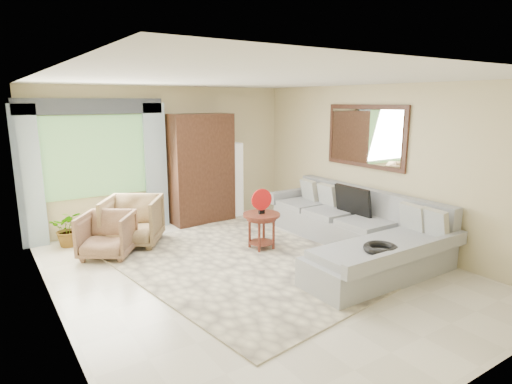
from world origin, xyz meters
TOP-DOWN VIEW (x-y plane):
  - ground at (0.00, 0.00)m, footprint 6.00×6.00m
  - area_rug at (0.03, 0.36)m, footprint 3.51×4.37m
  - sectional_sofa at (1.78, -0.18)m, footprint 2.30×3.46m
  - tv_screen at (2.05, 0.17)m, footprint 0.14×0.74m
  - garden_hose at (1.00, -1.33)m, footprint 0.43×0.43m
  - coffee_table at (0.60, 0.72)m, footprint 0.59×0.59m
  - red_disc at (0.60, 0.72)m, footprint 0.34×0.09m
  - armchair_left at (-1.54, 1.76)m, footprint 1.03×1.04m
  - armchair_right at (-1.03, 2.09)m, footprint 1.21×1.22m
  - potted_plant at (-1.92, 2.60)m, footprint 0.67×0.63m
  - armoire at (0.55, 2.72)m, footprint 1.20×0.55m
  - floor_lamp at (1.35, 2.78)m, footprint 0.24×0.24m
  - window at (-1.35, 2.97)m, footprint 1.80×0.04m
  - curtain_left at (-2.40, 2.88)m, footprint 0.40×0.08m
  - curtain_right at (-0.30, 2.88)m, footprint 0.40×0.08m
  - valance at (-1.35, 2.90)m, footprint 2.40×0.12m
  - wall_mirror at (2.46, 0.35)m, footprint 0.05×1.70m

SIDE VIEW (x-z plane):
  - ground at x=0.00m, z-range 0.00..0.00m
  - area_rug at x=0.03m, z-range 0.00..0.02m
  - sectional_sofa at x=1.78m, z-range -0.17..0.73m
  - potted_plant at x=-1.92m, z-range 0.00..0.60m
  - coffee_table at x=0.60m, z-range 0.01..0.61m
  - armchair_left at x=-1.54m, z-range 0.00..0.69m
  - armchair_right at x=-1.03m, z-range 0.00..0.81m
  - garden_hose at x=1.00m, z-range 0.50..0.59m
  - tv_screen at x=2.05m, z-range 0.48..0.96m
  - floor_lamp at x=1.35m, z-range 0.00..1.50m
  - red_disc at x=0.60m, z-range 0.65..0.99m
  - armoire at x=0.55m, z-range 0.00..2.10m
  - curtain_left at x=-2.40m, z-range 0.00..2.30m
  - curtain_right at x=-0.30m, z-range 0.00..2.30m
  - window at x=-1.35m, z-range 0.70..2.10m
  - wall_mirror at x=2.46m, z-range 1.22..2.27m
  - valance at x=-1.35m, z-range 2.12..2.38m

